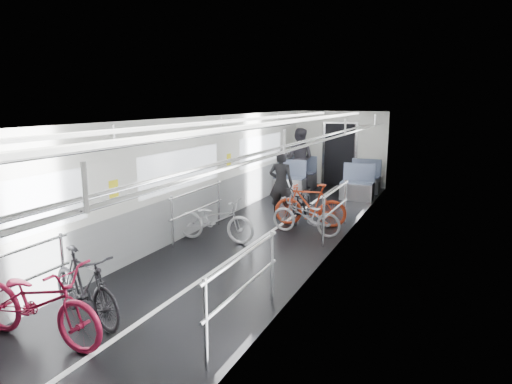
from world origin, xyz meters
TOP-DOWN VIEW (x-y plane):
  - car_shell at (0.00, 1.78)m, footprint 3.02×14.01m
  - bike_left_near at (-0.74, -4.17)m, footprint 1.84×0.66m
  - bike_left_mid at (-0.63, -3.57)m, footprint 1.60×0.88m
  - bike_left_far at (-0.77, 0.02)m, footprint 1.67×0.65m
  - bike_right_mid at (0.72, 1.17)m, footprint 1.55×0.67m
  - bike_right_far at (0.62, 1.81)m, footprint 1.64×0.70m
  - bike_aisle at (0.29, 2.24)m, footprint 0.66×1.59m
  - person_standing at (-0.27, 2.34)m, footprint 0.62×0.45m
  - person_seated at (-1.03, 5.93)m, footprint 0.96×0.76m

SIDE VIEW (x-z plane):
  - bike_right_mid at x=0.72m, z-range 0.00..0.79m
  - bike_aisle at x=0.29m, z-range 0.00..0.82m
  - bike_left_far at x=-0.77m, z-range 0.00..0.86m
  - bike_left_mid at x=-0.63m, z-range 0.00..0.92m
  - bike_right_far at x=0.62m, z-range 0.00..0.95m
  - bike_left_near at x=-0.74m, z-range 0.00..0.97m
  - person_standing at x=-0.27m, z-range 0.00..1.59m
  - person_seated at x=-1.03m, z-range 0.00..1.90m
  - car_shell at x=0.00m, z-range -0.08..2.33m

